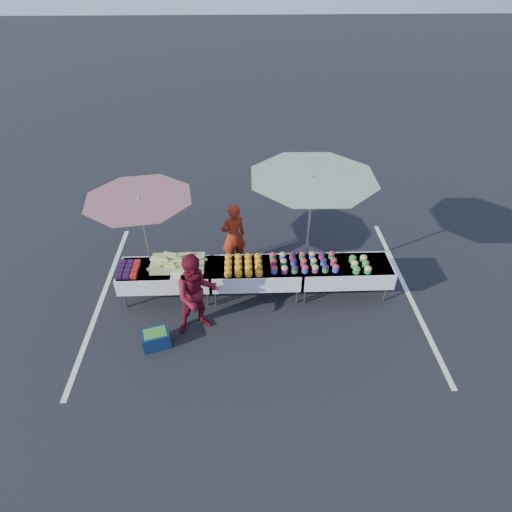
{
  "coord_description": "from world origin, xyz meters",
  "views": [
    {
      "loc": [
        -0.24,
        -6.69,
        6.01
      ],
      "look_at": [
        0.0,
        0.0,
        1.0
      ],
      "focal_mm": 30.0,
      "sensor_mm": 36.0,
      "label": 1
    }
  ],
  "objects_px": {
    "vendor": "(233,236)",
    "umbrella_right": "(312,187)",
    "table_center": "(256,273)",
    "storage_bin": "(156,338)",
    "umbrella_left": "(140,207)",
    "table_left": "(166,275)",
    "table_right": "(345,271)",
    "customer": "(197,294)"
  },
  "relations": [
    {
      "from": "customer",
      "to": "umbrella_right",
      "type": "distance_m",
      "value": 2.91
    },
    {
      "from": "vendor",
      "to": "umbrella_right",
      "type": "relative_size",
      "value": 0.49
    },
    {
      "from": "vendor",
      "to": "storage_bin",
      "type": "height_order",
      "value": "vendor"
    },
    {
      "from": "vendor",
      "to": "umbrella_left",
      "type": "height_order",
      "value": "umbrella_left"
    },
    {
      "from": "table_left",
      "to": "table_right",
      "type": "bearing_deg",
      "value": 0.0
    },
    {
      "from": "customer",
      "to": "umbrella_left",
      "type": "relative_size",
      "value": 0.66
    },
    {
      "from": "table_center",
      "to": "umbrella_right",
      "type": "height_order",
      "value": "umbrella_right"
    },
    {
      "from": "table_left",
      "to": "umbrella_left",
      "type": "distance_m",
      "value": 1.45
    },
    {
      "from": "umbrella_left",
      "to": "storage_bin",
      "type": "relative_size",
      "value": 4.45
    },
    {
      "from": "table_center",
      "to": "customer",
      "type": "height_order",
      "value": "customer"
    },
    {
      "from": "table_left",
      "to": "vendor",
      "type": "bearing_deg",
      "value": 37.43
    },
    {
      "from": "storage_bin",
      "to": "umbrella_right",
      "type": "bearing_deg",
      "value": 14.22
    },
    {
      "from": "customer",
      "to": "storage_bin",
      "type": "relative_size",
      "value": 2.96
    },
    {
      "from": "table_left",
      "to": "vendor",
      "type": "relative_size",
      "value": 1.2
    },
    {
      "from": "table_center",
      "to": "vendor",
      "type": "bearing_deg",
      "value": 113.9
    },
    {
      "from": "table_center",
      "to": "vendor",
      "type": "height_order",
      "value": "vendor"
    },
    {
      "from": "table_right",
      "to": "vendor",
      "type": "height_order",
      "value": "vendor"
    },
    {
      "from": "table_left",
      "to": "customer",
      "type": "height_order",
      "value": "customer"
    },
    {
      "from": "umbrella_left",
      "to": "umbrella_right",
      "type": "relative_size",
      "value": 0.79
    },
    {
      "from": "umbrella_right",
      "to": "umbrella_left",
      "type": "bearing_deg",
      "value": 180.0
    },
    {
      "from": "table_center",
      "to": "vendor",
      "type": "xyz_separation_m",
      "value": [
        -0.46,
        1.03,
        0.19
      ]
    },
    {
      "from": "customer",
      "to": "table_left",
      "type": "bearing_deg",
      "value": 109.06
    },
    {
      "from": "table_center",
      "to": "customer",
      "type": "bearing_deg",
      "value": -140.72
    },
    {
      "from": "umbrella_right",
      "to": "table_center",
      "type": "bearing_deg",
      "value": -159.41
    },
    {
      "from": "table_right",
      "to": "storage_bin",
      "type": "xyz_separation_m",
      "value": [
        -3.67,
        -1.32,
        -0.42
      ]
    },
    {
      "from": "table_right",
      "to": "vendor",
      "type": "relative_size",
      "value": 1.2
    },
    {
      "from": "table_right",
      "to": "umbrella_right",
      "type": "height_order",
      "value": "umbrella_right"
    },
    {
      "from": "table_center",
      "to": "storage_bin",
      "type": "height_order",
      "value": "table_center"
    },
    {
      "from": "table_center",
      "to": "storage_bin",
      "type": "bearing_deg",
      "value": -144.81
    },
    {
      "from": "table_center",
      "to": "umbrella_right",
      "type": "bearing_deg",
      "value": 20.59
    },
    {
      "from": "table_left",
      "to": "table_right",
      "type": "relative_size",
      "value": 1.0
    },
    {
      "from": "vendor",
      "to": "customer",
      "type": "distance_m",
      "value": 2.04
    },
    {
      "from": "table_center",
      "to": "storage_bin",
      "type": "relative_size",
      "value": 3.28
    },
    {
      "from": "table_right",
      "to": "storage_bin",
      "type": "height_order",
      "value": "table_right"
    },
    {
      "from": "umbrella_left",
      "to": "vendor",
      "type": "bearing_deg",
      "value": 20.03
    },
    {
      "from": "table_left",
      "to": "table_center",
      "type": "relative_size",
      "value": 1.0
    },
    {
      "from": "table_left",
      "to": "umbrella_right",
      "type": "xyz_separation_m",
      "value": [
        2.86,
        0.4,
        1.69
      ]
    },
    {
      "from": "table_left",
      "to": "storage_bin",
      "type": "bearing_deg",
      "value": -92.89
    },
    {
      "from": "umbrella_right",
      "to": "storage_bin",
      "type": "height_order",
      "value": "umbrella_right"
    },
    {
      "from": "table_right",
      "to": "umbrella_right",
      "type": "xyz_separation_m",
      "value": [
        -0.74,
        0.4,
        1.69
      ]
    },
    {
      "from": "table_left",
      "to": "umbrella_right",
      "type": "bearing_deg",
      "value": 7.95
    },
    {
      "from": "table_left",
      "to": "umbrella_left",
      "type": "bearing_deg",
      "value": 133.54
    }
  ]
}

